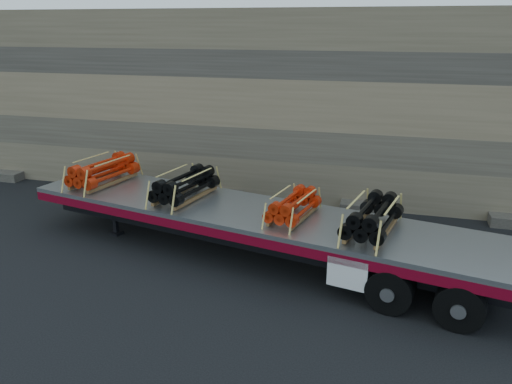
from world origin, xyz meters
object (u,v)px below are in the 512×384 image
bundle_midfront (185,186)px  bundle_midrear (293,206)px  trailer (251,233)px  bundle_rear (373,218)px  bundle_front (103,172)px

bundle_midfront → bundle_midrear: bearing=-0.0°
trailer → bundle_midrear: (1.28, -0.27, 1.05)m
bundle_midrear → bundle_rear: bundle_rear is taller
trailer → bundle_rear: bearing=-0.0°
trailer → bundle_midfront: 2.50m
trailer → bundle_rear: 3.65m
trailer → bundle_midrear: 1.67m
bundle_midfront → bundle_front: bearing=-180.0°
bundle_midfront → bundle_midrear: bundle_midfront is taller
bundle_rear → bundle_midfront: bearing=180.0°
trailer → bundle_midfront: size_ratio=6.43×
trailer → bundle_rear: (3.40, -0.72, 1.10)m
bundle_midrear → bundle_midfront: bearing=180.0°
bundle_front → bundle_rear: bearing=0.0°
bundle_front → bundle_midfront: (3.20, -0.68, -0.01)m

